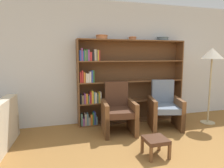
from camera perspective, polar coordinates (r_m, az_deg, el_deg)
wall_back at (r=4.82m, az=5.71°, el=6.12°), size 12.00×0.06×2.75m
bookshelf at (r=4.60m, az=3.10°, el=0.50°), size 2.51×0.30×1.89m
bowl_copper at (r=4.42m, az=-2.92°, el=13.31°), size 0.26×0.26×0.09m
bowl_terracotta at (r=4.63m, az=5.86°, el=12.91°), size 0.19×0.19×0.07m
bowl_stoneware at (r=4.97m, az=14.33°, el=12.45°), size 0.27×0.27×0.08m
armchair_leather at (r=4.06m, az=1.80°, el=-7.74°), size 0.71×0.75×1.01m
armchair_cushioned at (r=4.48m, az=14.77°, el=-6.48°), size 0.80×0.83×1.01m
floor_lamp at (r=4.96m, az=26.67°, el=6.92°), size 0.48×0.48×1.71m
footstool at (r=3.25m, az=12.35°, el=-15.73°), size 0.34×0.34×0.29m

